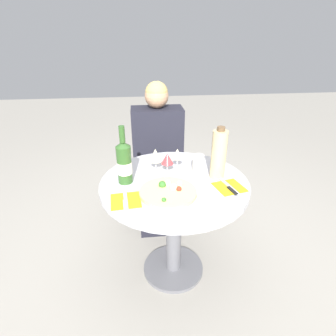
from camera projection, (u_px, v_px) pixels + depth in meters
ground_plane at (173, 269)px, 1.83m from camera, size 12.00×12.00×0.00m
dining_table at (174, 202)px, 1.58m from camera, size 0.86×0.86×0.71m
chair_behind_diner at (158, 168)px, 2.30m from camera, size 0.36×0.36×0.85m
seated_diner at (159, 166)px, 2.13m from camera, size 0.40×0.45×1.17m
pizza_large at (168, 191)px, 1.39m from camera, size 0.31×0.31×0.05m
wine_bottle at (124, 162)px, 1.45m from camera, size 0.08×0.08×0.33m
tall_carafe at (219, 154)px, 1.50m from camera, size 0.09×0.09×0.31m
sugar_shaker at (198, 165)px, 1.57m from camera, size 0.07×0.07×0.12m
wine_glass_back_left at (155, 155)px, 1.57m from camera, size 0.08×0.08×0.15m
wine_glass_center at (167, 159)px, 1.53m from camera, size 0.07×0.07×0.14m
wine_glass_back_right at (177, 154)px, 1.58m from camera, size 0.07×0.07×0.15m
place_setting_left at (126, 201)px, 1.33m from camera, size 0.16×0.19×0.01m
place_setting_right at (230, 187)px, 1.45m from camera, size 0.18×0.19×0.01m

